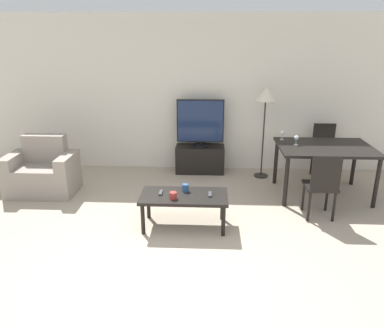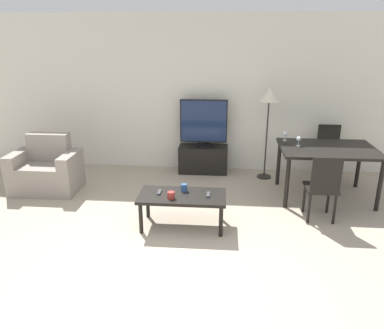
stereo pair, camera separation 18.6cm
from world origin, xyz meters
name	(u,v)px [view 2 (the right image)]	position (x,y,z in m)	size (l,w,h in m)	color
ground_plane	(149,279)	(0.00, 0.00, 0.00)	(18.00, 18.00, 0.00)	tan
wall_back	(184,94)	(0.00, 3.45, 1.35)	(7.91, 0.06, 2.70)	silver
armchair	(46,171)	(-2.04, 2.15, 0.32)	(1.01, 0.66, 0.88)	gray
tv_stand	(203,159)	(0.37, 3.19, 0.24)	(0.86, 0.37, 0.48)	black
tv	(204,123)	(0.37, 3.19, 0.90)	(0.81, 0.29, 0.82)	black
coffee_table	(182,198)	(0.22, 1.15, 0.39)	(1.10, 0.55, 0.44)	black
dining_table	(328,153)	(2.25, 2.26, 0.70)	(1.38, 1.00, 0.78)	black
dining_chair_near	(323,185)	(2.01, 1.45, 0.51)	(0.40, 0.40, 0.92)	black
dining_chair_far	(329,150)	(2.50, 3.07, 0.51)	(0.40, 0.40, 0.92)	black
floor_lamp	(269,100)	(1.44, 3.01, 1.34)	(0.33, 0.33, 1.55)	black
remote_primary	(159,192)	(-0.08, 1.18, 0.45)	(0.04, 0.15, 0.02)	#38383D
remote_secondary	(208,195)	(0.54, 1.16, 0.45)	(0.04, 0.15, 0.02)	#38383D
cup_white_near	(184,188)	(0.23, 1.26, 0.49)	(0.08, 0.08, 0.10)	navy
cup_colored_far	(171,195)	(0.09, 1.03, 0.48)	(0.09, 0.09, 0.09)	maroon
wine_glass_left	(299,139)	(1.83, 2.31, 0.88)	(0.07, 0.07, 0.15)	silver
wine_glass_center	(285,134)	(1.67, 2.60, 0.88)	(0.07, 0.07, 0.15)	silver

